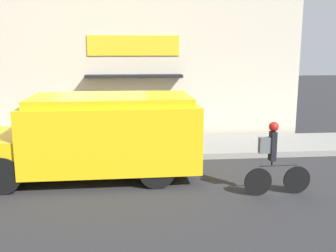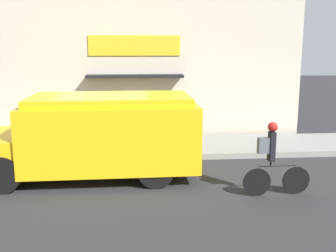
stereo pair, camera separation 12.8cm
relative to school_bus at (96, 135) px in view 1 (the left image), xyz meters
The scene contains 6 objects.
ground_plane 1.74m from the school_bus, 85.99° to the left, with size 70.00×70.00×0.00m, color #2B2B2D.
sidewalk 2.79m from the school_bus, 87.94° to the left, with size 28.00×2.53×0.18m.
storefront 4.50m from the school_bus, 88.45° to the left, with size 14.01×0.78×5.49m.
school_bus is the anchor object (origin of this frame).
cyclist 4.43m from the school_bus, 21.96° to the right, with size 1.59×0.22×1.71m.
trash_bin 3.57m from the school_bus, 102.68° to the left, with size 0.45×0.45×0.86m.
Camera 1 is at (0.81, -11.29, 3.33)m, focal length 42.00 mm.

